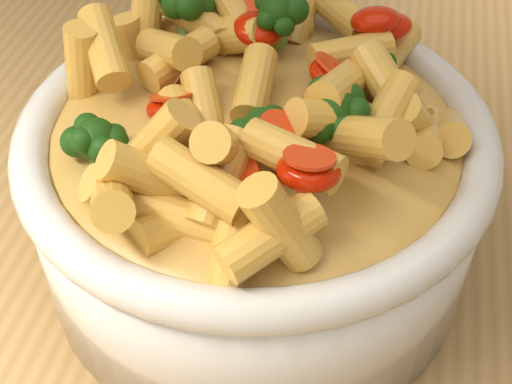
# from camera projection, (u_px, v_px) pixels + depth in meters

# --- Properties ---
(table) EXTENTS (1.20, 0.80, 0.90)m
(table) POSITION_uv_depth(u_px,v_px,m) (310.00, 359.00, 0.53)
(table) COLOR #A47946
(table) RESTS_ON ground
(serving_bowl) EXTENTS (0.27, 0.27, 0.12)m
(serving_bowl) POSITION_uv_depth(u_px,v_px,m) (256.00, 190.00, 0.43)
(serving_bowl) COLOR silver
(serving_bowl) RESTS_ON table
(pasta_salad) EXTENTS (0.21, 0.21, 0.05)m
(pasta_salad) POSITION_uv_depth(u_px,v_px,m) (256.00, 93.00, 0.38)
(pasta_salad) COLOR gold
(pasta_salad) RESTS_ON serving_bowl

